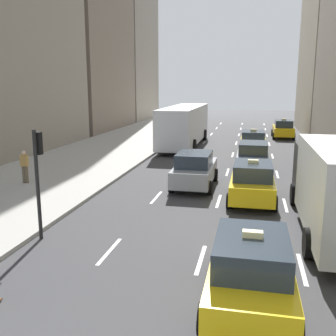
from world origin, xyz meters
The scene contains 11 objects.
sidewalk_left centered at (-7.00, 27.00, 0.07)m, with size 8.00×66.00×0.15m, color #ADAAA3.
lane_markings centered at (2.60, 23.00, 0.01)m, with size 5.72×56.00×0.01m.
taxi_lead centered at (4.00, 5.87, 0.88)m, with size 2.02×4.40×1.87m.
taxi_second centered at (4.00, 26.50, 0.88)m, with size 2.02×4.40×1.87m.
taxi_third centered at (4.00, 14.34, 0.88)m, with size 2.02×4.40×1.87m.
taxi_fourth centered at (6.80, 36.44, 0.88)m, with size 2.02×4.40×1.87m.
sedan_black_near centered at (1.20, 16.28, 0.89)m, with size 2.02×4.43×1.76m.
sedan_silver_behind centered at (4.00, 20.52, 0.88)m, with size 2.02×4.49×1.74m.
city_bus centered at (-1.61, 29.64, 1.79)m, with size 2.80×11.61×3.25m.
pedestrian_far_walking centered at (-7.12, 14.68, 1.07)m, with size 0.36×0.22×1.65m.
traffic_light_pole centered at (-2.75, 8.57, 2.41)m, with size 0.24×0.42×3.60m.
Camera 1 is at (3.89, -2.55, 4.95)m, focal length 42.00 mm.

